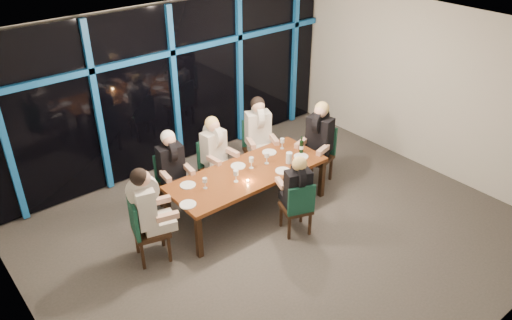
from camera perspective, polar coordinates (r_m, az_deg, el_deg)
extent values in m
plane|color=#4F4A46|center=(7.76, 2.83, -8.46)|extent=(7.00, 7.00, 0.00)
cube|color=silver|center=(9.16, -9.63, 8.26)|extent=(7.00, 0.04, 3.00)
cube|color=silver|center=(5.50, 24.87, -10.48)|extent=(7.00, 0.04, 3.00)
cube|color=silver|center=(5.60, -25.00, -9.69)|extent=(0.04, 6.00, 3.00)
cube|color=silver|center=(9.45, 19.28, 7.66)|extent=(0.04, 6.00, 3.00)
cube|color=white|center=(6.36, 3.51, 13.27)|extent=(7.00, 6.00, 0.04)
cube|color=black|center=(9.11, -9.43, 8.16)|extent=(6.86, 0.04, 2.94)
cube|color=#155DAA|center=(8.17, -26.92, 2.54)|extent=(0.10, 0.10, 2.94)
cube|color=#155DAA|center=(8.51, -17.67, 5.52)|extent=(0.10, 0.10, 2.94)
cube|color=#155DAA|center=(9.07, -9.27, 8.08)|extent=(0.10, 0.10, 2.94)
cube|color=#155DAA|center=(9.82, -1.92, 10.15)|extent=(0.10, 0.10, 2.94)
cube|color=#155DAA|center=(10.71, 4.38, 11.78)|extent=(0.10, 0.10, 2.94)
cube|color=#155DAA|center=(8.85, -9.62, 12.04)|extent=(6.86, 0.10, 0.10)
cube|color=#FF2D14|center=(9.70, -5.00, 13.85)|extent=(0.60, 0.05, 0.35)
cube|color=brown|center=(7.85, -0.92, -1.52)|extent=(2.60, 1.00, 0.06)
cube|color=black|center=(7.19, -6.54, -8.75)|extent=(0.08, 0.08, 0.69)
cube|color=black|center=(8.50, 7.53, -2.11)|extent=(0.08, 0.08, 0.69)
cube|color=black|center=(7.81, -10.12, -5.54)|extent=(0.08, 0.08, 0.69)
cube|color=black|center=(9.03, 3.54, 0.17)|extent=(0.08, 0.08, 0.69)
cube|color=black|center=(8.16, -9.37, -2.90)|extent=(0.49, 0.49, 0.06)
cube|color=#174A38|center=(8.18, -10.10, -0.68)|extent=(0.45, 0.10, 0.50)
cube|color=black|center=(8.10, -9.86, -5.25)|extent=(0.04, 0.04, 0.42)
cube|color=black|center=(8.21, -7.58, -4.51)|extent=(0.04, 0.04, 0.42)
cube|color=black|center=(8.38, -10.85, -4.05)|extent=(0.04, 0.04, 0.42)
cube|color=black|center=(8.49, -8.65, -3.35)|extent=(0.04, 0.04, 0.42)
cube|color=black|center=(8.50, -4.57, -1.11)|extent=(0.49, 0.49, 0.06)
cube|color=#174A38|center=(8.50, -5.51, 0.94)|extent=(0.45, 0.09, 0.50)
cube|color=black|center=(8.42, -4.65, -3.39)|extent=(0.04, 0.04, 0.42)
cube|color=black|center=(8.61, -2.83, -2.48)|extent=(0.04, 0.04, 0.42)
cube|color=black|center=(8.65, -6.18, -2.45)|extent=(0.04, 0.04, 0.42)
cube|color=black|center=(8.84, -4.37, -1.59)|extent=(0.04, 0.04, 0.42)
cube|color=black|center=(8.96, 0.30, 0.96)|extent=(0.62, 0.62, 0.06)
cube|color=#174A38|center=(9.01, -0.12, 3.18)|extent=(0.46, 0.22, 0.53)
cube|color=black|center=(8.88, -0.48, -1.23)|extent=(0.05, 0.05, 0.45)
cube|color=black|center=(8.99, 1.84, -0.83)|extent=(0.05, 0.05, 0.45)
cube|color=black|center=(9.20, -1.21, -0.06)|extent=(0.05, 0.05, 0.45)
cube|color=black|center=(9.30, 1.04, 0.31)|extent=(0.05, 0.05, 0.45)
cube|color=black|center=(7.21, -11.91, -7.90)|extent=(0.58, 0.58, 0.06)
cube|color=#174A38|center=(7.02, -13.82, -6.45)|extent=(0.17, 0.47, 0.52)
cube|color=black|center=(7.25, -9.88, -9.99)|extent=(0.05, 0.05, 0.44)
cube|color=black|center=(7.54, -10.66, -8.28)|extent=(0.05, 0.05, 0.44)
cube|color=black|center=(7.20, -12.82, -10.68)|extent=(0.05, 0.05, 0.44)
cube|color=black|center=(7.49, -13.47, -8.93)|extent=(0.05, 0.05, 0.44)
cube|color=black|center=(8.84, 6.97, 0.28)|extent=(0.59, 0.59, 0.06)
cube|color=#174A38|center=(8.87, 7.77, 2.45)|extent=(0.18, 0.48, 0.53)
cube|color=black|center=(8.90, 5.19, -1.29)|extent=(0.05, 0.05, 0.45)
cube|color=black|center=(8.74, 7.34, -2.05)|extent=(0.05, 0.05, 0.45)
cube|color=black|center=(9.19, 6.43, -0.28)|extent=(0.05, 0.05, 0.45)
cube|color=black|center=(9.04, 8.53, -1.00)|extent=(0.05, 0.05, 0.45)
cube|color=black|center=(7.61, 4.57, -5.47)|extent=(0.54, 0.54, 0.06)
cube|color=#174A38|center=(7.32, 5.22, -4.65)|extent=(0.41, 0.19, 0.47)
cube|color=black|center=(7.92, 5.16, -5.90)|extent=(0.05, 0.05, 0.39)
cube|color=black|center=(7.81, 2.88, -6.38)|extent=(0.05, 0.05, 0.39)
cube|color=black|center=(7.68, 6.16, -7.28)|extent=(0.05, 0.05, 0.39)
cube|color=black|center=(7.56, 3.82, -7.80)|extent=(0.05, 0.05, 0.39)
cube|color=black|center=(8.02, -9.07, -2.69)|extent=(0.40, 0.45, 0.14)
cube|color=black|center=(7.98, -9.74, -0.19)|extent=(0.42, 0.28, 0.56)
cylinder|color=black|center=(7.87, -9.87, 1.19)|extent=(0.15, 0.43, 0.42)
sphere|color=tan|center=(7.77, -9.92, 2.29)|extent=(0.21, 0.21, 0.21)
sphere|color=silver|center=(7.79, -10.06, 2.59)|extent=(0.23, 0.23, 0.23)
cube|color=tan|center=(7.76, -10.30, -1.86)|extent=(0.11, 0.30, 0.08)
cube|color=tan|center=(7.89, -7.67, -1.05)|extent=(0.11, 0.30, 0.08)
cube|color=silver|center=(8.37, -4.07, -0.82)|extent=(0.39, 0.45, 0.14)
cube|color=silver|center=(8.32, -4.86, 1.52)|extent=(0.42, 0.27, 0.56)
cylinder|color=silver|center=(8.22, -4.93, 2.87)|extent=(0.14, 0.43, 0.42)
sphere|color=tan|center=(8.12, -4.89, 3.95)|extent=(0.21, 0.21, 0.21)
sphere|color=tan|center=(8.14, -5.08, 4.22)|extent=(0.23, 0.23, 0.23)
cube|color=tan|center=(8.09, -4.83, -0.06)|extent=(0.11, 0.30, 0.08)
cube|color=tan|center=(8.31, -2.73, 0.90)|extent=(0.11, 0.30, 0.08)
cube|color=silver|center=(8.81, 0.57, 1.19)|extent=(0.52, 0.55, 0.15)
cube|color=silver|center=(8.79, 0.22, 3.69)|extent=(0.49, 0.39, 0.59)
cylinder|color=silver|center=(8.69, 0.22, 5.07)|extent=(0.26, 0.45, 0.45)
sphere|color=tan|center=(8.59, 0.27, 6.17)|extent=(0.22, 0.22, 0.22)
sphere|color=black|center=(8.61, 0.18, 6.47)|extent=(0.24, 0.24, 0.24)
cube|color=tan|center=(8.58, -0.59, 1.94)|extent=(0.19, 0.33, 0.08)
cube|color=tan|center=(8.70, 2.08, 2.35)|extent=(0.19, 0.33, 0.08)
cube|color=silver|center=(7.16, -11.02, -7.01)|extent=(0.52, 0.48, 0.15)
cube|color=silver|center=(6.94, -12.63, -5.03)|extent=(0.35, 0.47, 0.59)
cylinder|color=silver|center=(6.81, -12.85, -3.44)|extent=(0.45, 0.22, 0.44)
sphere|color=tan|center=(6.72, -12.85, -2.05)|extent=(0.22, 0.22, 0.22)
sphere|color=black|center=(6.70, -13.23, -1.90)|extent=(0.24, 0.24, 0.24)
cube|color=tan|center=(6.88, -10.07, -6.39)|extent=(0.33, 0.16, 0.08)
cube|color=tan|center=(7.22, -10.96, -4.57)|extent=(0.33, 0.16, 0.08)
cube|color=black|center=(8.68, 6.60, 0.55)|extent=(0.53, 0.49, 0.15)
cube|color=black|center=(8.65, 7.30, 3.03)|extent=(0.36, 0.48, 0.60)
cylinder|color=black|center=(8.55, 7.40, 4.43)|extent=(0.46, 0.22, 0.45)
sphere|color=tan|center=(8.45, 7.41, 5.56)|extent=(0.22, 0.22, 0.22)
sphere|color=tan|center=(8.48, 7.57, 5.85)|extent=(0.25, 0.25, 0.25)
cube|color=tan|center=(8.61, 5.17, 1.93)|extent=(0.33, 0.17, 0.09)
cube|color=tan|center=(8.43, 7.64, 1.13)|extent=(0.33, 0.17, 0.09)
cube|color=black|center=(7.64, 4.27, -4.44)|extent=(0.45, 0.49, 0.13)
cube|color=black|center=(7.35, 4.81, -3.07)|extent=(0.43, 0.34, 0.52)
cylinder|color=black|center=(7.24, 4.88, -1.70)|extent=(0.22, 0.40, 0.39)
sphere|color=tan|center=(7.17, 4.88, -0.48)|extent=(0.20, 0.20, 0.20)
sphere|color=tan|center=(7.13, 5.00, -0.43)|extent=(0.22, 0.22, 0.22)
cube|color=tan|center=(7.61, 5.43, -2.18)|extent=(0.17, 0.29, 0.07)
cube|color=tan|center=(7.49, 2.80, -2.68)|extent=(0.17, 0.29, 0.07)
cylinder|color=white|center=(7.56, -7.80, -2.86)|extent=(0.24, 0.24, 0.01)
cylinder|color=white|center=(7.98, -2.06, -0.69)|extent=(0.24, 0.24, 0.01)
cylinder|color=white|center=(8.37, 1.53, 0.88)|extent=(0.24, 0.24, 0.01)
cylinder|color=white|center=(7.14, -7.79, -5.06)|extent=(0.24, 0.24, 0.01)
cylinder|color=white|center=(8.27, 5.17, 0.40)|extent=(0.24, 0.24, 0.01)
cylinder|color=white|center=(7.85, 3.09, -1.24)|extent=(0.24, 0.24, 0.01)
cylinder|color=black|center=(8.33, 5.20, 1.47)|extent=(0.07, 0.07, 0.23)
cylinder|color=black|center=(8.26, 5.25, 2.41)|extent=(0.03, 0.03, 0.08)
cylinder|color=silver|center=(8.33, 5.20, 1.47)|extent=(0.07, 0.07, 0.06)
cylinder|color=silver|center=(8.04, 3.80, 0.25)|extent=(0.10, 0.10, 0.19)
cylinder|color=silver|center=(8.07, 4.10, 0.49)|extent=(0.01, 0.01, 0.13)
cylinder|color=#F19948|center=(7.59, -0.96, -2.37)|extent=(0.05, 0.05, 0.03)
cylinder|color=silver|center=(7.59, -2.29, -2.45)|extent=(0.07, 0.07, 0.01)
cylinder|color=silver|center=(7.56, -2.30, -2.07)|extent=(0.01, 0.01, 0.11)
cylinder|color=silver|center=(7.51, -2.32, -1.46)|extent=(0.08, 0.08, 0.08)
cylinder|color=silver|center=(7.93, -0.54, -0.90)|extent=(0.07, 0.07, 0.01)
cylinder|color=silver|center=(7.90, -0.54, -0.53)|extent=(0.01, 0.01, 0.11)
cylinder|color=silver|center=(7.86, -0.54, 0.05)|extent=(0.07, 0.07, 0.08)
cylinder|color=silver|center=(8.06, 1.23, -0.37)|extent=(0.07, 0.07, 0.01)
cylinder|color=silver|center=(8.03, 1.24, 0.00)|extent=(0.01, 0.01, 0.11)
cylinder|color=silver|center=(7.98, 1.24, 0.58)|extent=(0.08, 0.08, 0.08)
cylinder|color=silver|center=(7.47, -5.81, -3.20)|extent=(0.06, 0.06, 0.01)
cylinder|color=silver|center=(7.44, -5.84, -2.86)|extent=(0.01, 0.01, 0.10)
cylinder|color=silver|center=(7.40, -5.87, -2.31)|extent=(0.07, 0.07, 0.07)
cylinder|color=silver|center=(8.51, 3.00, 1.36)|extent=(0.07, 0.07, 0.01)
cylinder|color=silver|center=(8.48, 3.01, 1.69)|extent=(0.01, 0.01, 0.11)
cylinder|color=silver|center=(8.44, 3.03, 2.24)|extent=(0.07, 0.07, 0.07)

